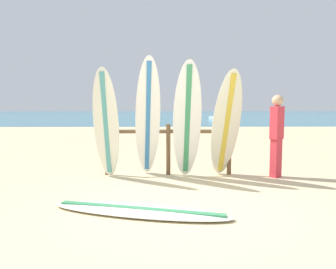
{
  "coord_description": "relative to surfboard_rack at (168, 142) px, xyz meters",
  "views": [
    {
      "loc": [
        -0.32,
        -4.32,
        1.42
      ],
      "look_at": [
        -0.18,
        2.51,
        0.82
      ],
      "focal_mm": 33.79,
      "sensor_mm": 36.0,
      "label": 1
    }
  ],
  "objects": [
    {
      "name": "surfboard_leaning_center_left",
      "position": [
        0.36,
        -0.36,
        0.47
      ],
      "size": [
        0.59,
        0.67,
        2.3
      ],
      "color": "white",
      "rests_on": "ground"
    },
    {
      "name": "beachgoer_standing",
      "position": [
        2.16,
        -0.29,
        0.23
      ],
      "size": [
        0.31,
        0.3,
        1.65
      ],
      "color": "#D8333F",
      "rests_on": "ground"
    },
    {
      "name": "surfboard_leaning_left",
      "position": [
        -0.41,
        -0.3,
        0.5
      ],
      "size": [
        0.6,
        1.09,
        2.35
      ],
      "color": "white",
      "rests_on": "ground"
    },
    {
      "name": "ocean_water",
      "position": [
        0.18,
        55.79,
        -0.67
      ],
      "size": [
        120.0,
        80.0,
        0.01
      ],
      "primitive_type": "cube",
      "color": "teal",
      "rests_on": "ground"
    },
    {
      "name": "ground_plane",
      "position": [
        0.18,
        -2.21,
        -0.68
      ],
      "size": [
        120.0,
        120.0,
        0.0
      ],
      "primitive_type": "plane",
      "color": "#D3BC8C"
    },
    {
      "name": "surfboard_leaning_center",
      "position": [
        1.14,
        -0.33,
        0.39
      ],
      "size": [
        0.69,
        0.9,
        2.13
      ],
      "color": "silver",
      "rests_on": "ground"
    },
    {
      "name": "surfboard_rack",
      "position": [
        0.0,
        0.0,
        0.0
      ],
      "size": [
        2.66,
        0.09,
        1.06
      ],
      "color": "brown",
      "rests_on": "ground"
    },
    {
      "name": "small_boat_offshore",
      "position": [
        6.16,
        28.2,
        -0.42
      ],
      "size": [
        1.9,
        2.68,
        0.71
      ],
      "color": "silver",
      "rests_on": "ocean_water"
    },
    {
      "name": "surfboard_lying_on_sand",
      "position": [
        -0.44,
        -2.42,
        -0.64
      ],
      "size": [
        2.55,
        1.21,
        0.08
      ],
      "color": "white",
      "rests_on": "ground"
    },
    {
      "name": "surfboard_leaning_far_left",
      "position": [
        -1.21,
        -0.4,
        0.4
      ],
      "size": [
        0.52,
        0.66,
        2.16
      ],
      "color": "white",
      "rests_on": "ground"
    }
  ]
}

